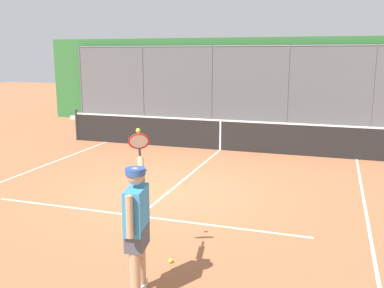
{
  "coord_description": "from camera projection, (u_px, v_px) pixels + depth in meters",
  "views": [
    {
      "loc": [
        -3.31,
        8.45,
        2.95
      ],
      "look_at": [
        -0.45,
        -0.24,
        1.05
      ],
      "focal_mm": 40.7,
      "sensor_mm": 36.0,
      "label": 1
    }
  ],
  "objects": [
    {
      "name": "tennis_net",
      "position": [
        220.0,
        134.0,
        13.51
      ],
      "size": [
        10.38,
        0.09,
        1.07
      ],
      "color": "#2D2D2D",
      "rests_on": "ground"
    },
    {
      "name": "ground_plane",
      "position": [
        169.0,
        192.0,
        9.48
      ],
      "size": [
        60.0,
        60.0,
        0.0
      ],
      "primitive_type": "plane",
      "color": "#A8603D"
    },
    {
      "name": "tennis_ball_near_net",
      "position": [
        170.0,
        261.0,
        6.25
      ],
      "size": [
        0.07,
        0.07,
        0.07
      ],
      "primitive_type": "sphere",
      "color": "#CCDB33",
      "rests_on": "ground"
    },
    {
      "name": "court_line_markings",
      "position": [
        134.0,
        220.0,
        7.84
      ],
      "size": [
        8.08,
        10.89,
        0.01
      ],
      "color": "white",
      "rests_on": "ground"
    },
    {
      "name": "fence_backdrop",
      "position": [
        252.0,
        83.0,
        17.99
      ],
      "size": [
        18.45,
        1.37,
        3.6
      ],
      "color": "#565B60",
      "rests_on": "ground"
    },
    {
      "name": "tennis_player",
      "position": [
        137.0,
        222.0,
        5.25
      ],
      "size": [
        0.64,
        1.32,
        1.93
      ],
      "rotation": [
        0.0,
        0.0,
        -1.4
      ],
      "color": "silver",
      "rests_on": "ground"
    }
  ]
}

